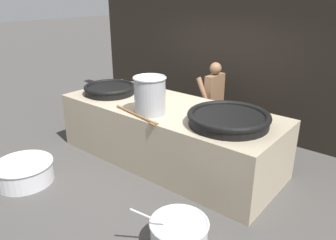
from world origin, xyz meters
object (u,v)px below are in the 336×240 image
object	(u,v)px
cook	(213,100)
prep_bowl_meat	(24,171)
prep_bowl_vegetables	(179,233)
stock_pot	(150,95)
giant_wok_near	(110,89)
giant_wok_far	(229,118)

from	to	relation	value
cook	prep_bowl_meat	world-z (taller)	cook
prep_bowl_vegetables	prep_bowl_meat	distance (m)	2.84
stock_pot	prep_bowl_vegetables	size ratio (longest dim) A/B	0.75
giant_wok_near	prep_bowl_vegetables	world-z (taller)	giant_wok_near
cook	giant_wok_near	bearing A→B (deg)	42.17
cook	prep_bowl_meat	bearing A→B (deg)	66.79
giant_wok_near	giant_wok_far	world-z (taller)	giant_wok_far
giant_wok_far	giant_wok_near	bearing A→B (deg)	-178.91
giant_wok_near	giant_wok_far	xyz separation A→B (m)	(2.56, 0.05, 0.01)
giant_wok_near	prep_bowl_vegetables	bearing A→B (deg)	-27.98
giant_wok_near	stock_pot	bearing A→B (deg)	-13.23
stock_pot	cook	world-z (taller)	stock_pot
prep_bowl_vegetables	prep_bowl_meat	size ratio (longest dim) A/B	0.87
giant_wok_near	prep_bowl_meat	bearing A→B (deg)	-88.62
cook	prep_bowl_vegetables	size ratio (longest dim) A/B	2.00
giant_wok_far	cook	bearing A→B (deg)	129.23
giant_wok_far	prep_bowl_vegetables	xyz separation A→B (m)	(0.29, -1.56, -0.91)
stock_pot	prep_bowl_vegetables	world-z (taller)	stock_pot
stock_pot	prep_bowl_meat	distance (m)	2.35
giant_wok_near	prep_bowl_meat	world-z (taller)	giant_wok_near
prep_bowl_meat	giant_wok_far	bearing A→B (deg)	38.01
giant_wok_far	prep_bowl_meat	distance (m)	3.33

